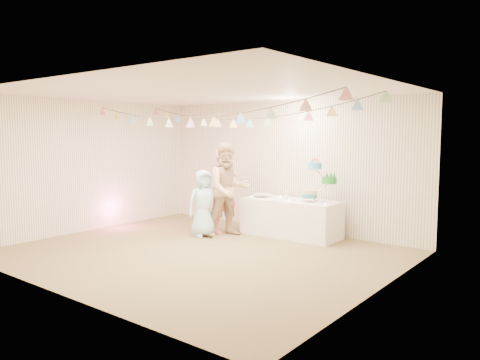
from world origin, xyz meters
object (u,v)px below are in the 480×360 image
Objects in this scene: table at (291,218)px; cake_stand at (318,179)px; person_adult_b at (228,189)px; person_child at (203,203)px; person_adult_a at (224,191)px.

cake_stand is at bearing 5.19° from table.
person_adult_b is 1.41× the size of person_child.
person_adult_b is at bearing -153.23° from cake_stand.
person_child is (-0.35, -0.32, -0.26)m from person_adult_b.
person_adult_a is (-1.20, -0.52, 0.48)m from table.
cake_stand is 0.42× the size of person_adult_b.
cake_stand is at bearing -62.08° from person_adult_a.
table is 1.12× the size of person_adult_a.
person_adult_b reaches higher than cake_stand.
person_adult_a is 0.55m from person_child.
person_child is at bearing -149.93° from cake_stand.
table is 0.95m from cake_stand.
person_adult_a is at bearing -162.03° from cake_stand.
person_adult_b is (-0.95, -0.70, 0.54)m from table.
cake_stand reaches higher than table.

